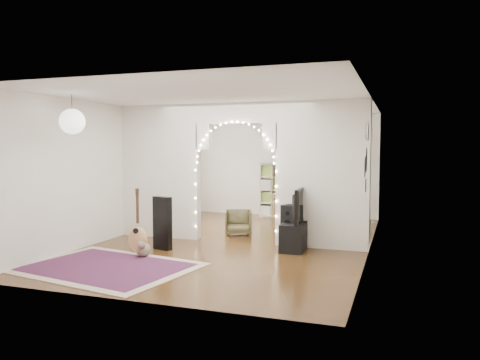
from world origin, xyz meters
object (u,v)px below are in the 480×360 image
(bookcase, at_px, (286,190))
(dining_chair_right, at_px, (238,222))
(media_console, at_px, (295,235))
(floor_speaker, at_px, (292,227))
(dining_chair_left, at_px, (285,214))
(acoustic_guitar, at_px, (138,229))
(dining_table, at_px, (300,198))

(bookcase, height_order, dining_chair_right, bookcase)
(media_console, bearing_deg, bookcase, 104.45)
(floor_speaker, distance_m, dining_chair_left, 2.72)
(acoustic_guitar, xyz_separation_m, media_console, (2.53, 1.23, -0.17))
(acoustic_guitar, distance_m, dining_table, 4.08)
(media_console, bearing_deg, acoustic_guitar, -155.40)
(acoustic_guitar, relative_size, floor_speaker, 1.19)
(floor_speaker, bearing_deg, bookcase, 125.37)
(acoustic_guitar, height_order, dining_table, acoustic_guitar)
(dining_chair_left, xyz_separation_m, dining_chair_right, (-0.65, -1.56, 0.00))
(floor_speaker, bearing_deg, dining_table, 118.33)
(floor_speaker, bearing_deg, acoustic_guitar, -134.45)
(dining_table, bearing_deg, dining_chair_left, 147.09)
(bookcase, height_order, dining_chair_left, bookcase)
(acoustic_guitar, xyz_separation_m, bookcase, (1.46, 4.98, 0.29))
(media_console, xyz_separation_m, dining_chair_left, (-0.79, 2.53, 0.01))
(dining_chair_left, bearing_deg, media_console, -89.55)
(floor_speaker, xyz_separation_m, dining_chair_right, (-1.39, 1.05, -0.14))
(dining_table, height_order, dining_chair_left, dining_table)
(media_console, relative_size, bookcase, 0.70)
(floor_speaker, xyz_separation_m, dining_table, (-0.31, 2.30, 0.28))
(dining_table, relative_size, dining_chair_right, 2.18)
(floor_speaker, relative_size, media_console, 0.81)
(acoustic_guitar, height_order, dining_chair_right, acoustic_guitar)
(acoustic_guitar, bearing_deg, dining_chair_left, 47.72)
(acoustic_guitar, bearing_deg, dining_chair_right, 46.31)
(floor_speaker, relative_size, dining_table, 0.65)
(floor_speaker, bearing_deg, dining_chair_right, 163.38)
(acoustic_guitar, distance_m, dining_chair_left, 4.15)
(bookcase, height_order, dining_table, bookcase)
(floor_speaker, height_order, dining_chair_right, floor_speaker)
(media_console, xyz_separation_m, dining_table, (-0.37, 2.22, 0.43))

